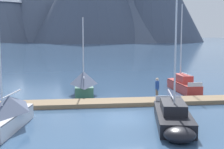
{
  "coord_description": "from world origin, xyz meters",
  "views": [
    {
      "loc": [
        -4.71,
        -19.47,
        5.27
      ],
      "look_at": [
        0.0,
        6.0,
        2.0
      ],
      "focal_mm": 52.39,
      "sensor_mm": 36.0,
      "label": 1
    }
  ],
  "objects_px": {
    "sailboat_mid_dock_starboard": "(174,117)",
    "person_on_dock": "(157,88)",
    "sailboat_mid_dock_port": "(84,83)",
    "sailboat_second_berth": "(5,115)",
    "sailboat_far_berth": "(182,84)"
  },
  "relations": [
    {
      "from": "sailboat_mid_dock_starboard",
      "to": "person_on_dock",
      "type": "bearing_deg",
      "value": 80.95
    },
    {
      "from": "sailboat_mid_dock_port",
      "to": "sailboat_mid_dock_starboard",
      "type": "distance_m",
      "value": 12.05
    },
    {
      "from": "sailboat_mid_dock_starboard",
      "to": "person_on_dock",
      "type": "xyz_separation_m",
      "value": [
        0.92,
        5.79,
        0.72
      ]
    },
    {
      "from": "sailboat_second_berth",
      "to": "sailboat_mid_dock_starboard",
      "type": "bearing_deg",
      "value": -6.16
    },
    {
      "from": "sailboat_mid_dock_port",
      "to": "sailboat_far_berth",
      "type": "bearing_deg",
      "value": -1.0
    },
    {
      "from": "sailboat_second_berth",
      "to": "sailboat_mid_dock_starboard",
      "type": "relative_size",
      "value": 0.97
    },
    {
      "from": "sailboat_far_berth",
      "to": "person_on_dock",
      "type": "bearing_deg",
      "value": -127.96
    },
    {
      "from": "sailboat_mid_dock_starboard",
      "to": "person_on_dock",
      "type": "distance_m",
      "value": 5.91
    },
    {
      "from": "sailboat_second_berth",
      "to": "sailboat_mid_dock_port",
      "type": "distance_m",
      "value": 11.63
    },
    {
      "from": "sailboat_second_berth",
      "to": "sailboat_mid_dock_port",
      "type": "height_order",
      "value": "sailboat_second_berth"
    },
    {
      "from": "sailboat_mid_dock_port",
      "to": "sailboat_second_berth",
      "type": "bearing_deg",
      "value": -117.06
    },
    {
      "from": "sailboat_second_berth",
      "to": "sailboat_mid_dock_starboard",
      "type": "height_order",
      "value": "sailboat_mid_dock_starboard"
    },
    {
      "from": "person_on_dock",
      "to": "sailboat_far_berth",
      "type": "bearing_deg",
      "value": 52.04
    },
    {
      "from": "sailboat_second_berth",
      "to": "person_on_dock",
      "type": "xyz_separation_m",
      "value": [
        10.22,
        4.79,
        0.41
      ]
    },
    {
      "from": "person_on_dock",
      "to": "sailboat_mid_dock_starboard",
      "type": "bearing_deg",
      "value": -99.05
    }
  ]
}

